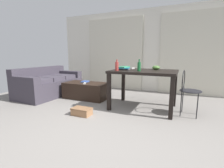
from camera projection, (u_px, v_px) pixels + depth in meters
ground_plane at (130, 110)px, 3.28m from camera, size 7.75×7.75×0.00m
wall_back at (151, 51)px, 4.87m from camera, size 6.16×0.10×2.43m
curtains at (151, 54)px, 4.82m from camera, size 4.21×0.03×2.23m
couch at (49, 84)px, 4.45m from camera, size 0.95×1.73×0.76m
coffee_table at (86, 90)px, 4.15m from camera, size 1.10×0.56×0.40m
craft_table at (144, 75)px, 3.29m from camera, size 1.27×0.91×0.79m
wire_chair at (187, 87)px, 2.94m from camera, size 0.37×0.38×0.83m
bottle_near at (117, 66)px, 3.17m from camera, size 0.07×0.07×0.22m
bottle_far at (139, 66)px, 3.12m from camera, size 0.06×0.06×0.23m
bowl at (156, 68)px, 3.39m from camera, size 0.16×0.16×0.09m
book_stack at (124, 68)px, 3.40m from camera, size 0.26×0.31×0.07m
tv_remote_on_table at (133, 68)px, 3.62m from camera, size 0.06×0.17×0.02m
tv_remote_primary at (85, 83)px, 3.96m from camera, size 0.11×0.17×0.02m
magazine at (85, 82)px, 4.23m from camera, size 0.19×0.24×0.02m
shoebox at (82, 111)px, 3.00m from camera, size 0.36×0.22×0.13m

